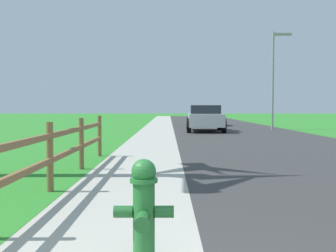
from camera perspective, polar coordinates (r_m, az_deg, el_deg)
name	(u,v)px	position (r m, az deg, el deg)	size (l,w,h in m)	color
ground_plane	(173,128)	(26.90, 0.73, -0.26)	(120.00, 120.00, 0.00)	#2E832A
road_asphalt	(222,126)	(29.15, 7.58, -0.05)	(7.00, 66.00, 0.01)	#363636
curb_concrete	(130,126)	(29.02, -5.25, -0.05)	(6.00, 66.00, 0.01)	#B0AFA2
grass_verge	(109,126)	(29.19, -8.19, -0.05)	(5.00, 66.00, 0.00)	#2E832A
fire_hydrant	(144,209)	(3.72, -3.39, -11.41)	(0.54, 0.44, 0.91)	#287233
rail_fence	(50,152)	(6.86, -16.12, -3.43)	(0.11, 9.65, 1.13)	brown
parked_suv_silver	(205,118)	(23.18, 5.20, 1.13)	(2.21, 4.63, 1.47)	#B7BABF
parked_car_black	(206,116)	(30.62, 5.36, 1.45)	(2.18, 4.34, 1.44)	black
street_lamp	(275,71)	(25.80, 14.66, 7.40)	(1.17, 0.20, 5.90)	gray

